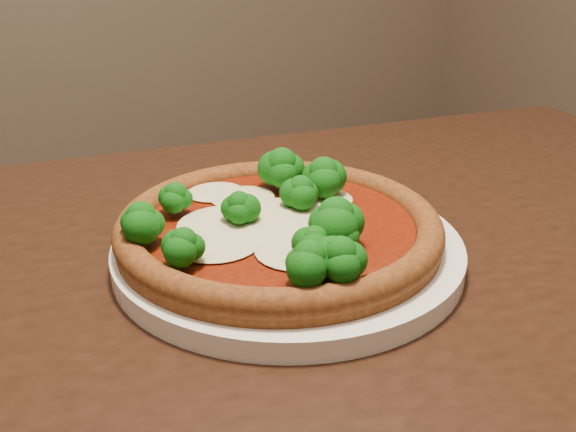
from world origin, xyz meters
name	(u,v)px	position (x,y,z in m)	size (l,w,h in m)	color
dining_table	(286,373)	(-0.01, -0.14, 0.64)	(1.22, 0.84, 0.75)	black
plate	(288,249)	(0.00, -0.12, 0.76)	(0.30, 0.30, 0.02)	white
pizza	(279,223)	(-0.01, -0.12, 0.78)	(0.28, 0.28, 0.06)	brown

